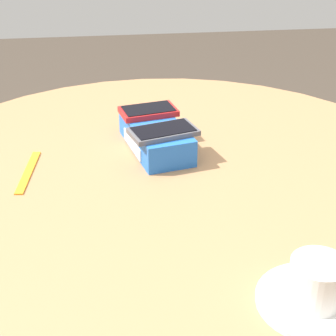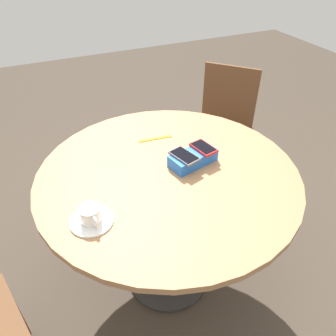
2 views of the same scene
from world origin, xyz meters
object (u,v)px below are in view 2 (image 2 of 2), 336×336
Objects in this scene: phone_red at (203,148)px; chair_near_window at (222,129)px; saucer at (92,221)px; coffee_cup at (91,214)px; phone_box at (193,158)px; phone_gray at (184,156)px; round_table at (168,190)px; lanyard_strap at (155,139)px.

chair_near_window reaches higher than phone_red.
saucer is at bearing 17.34° from phone_red.
coffee_cup is 1.43m from chair_near_window.
phone_box is at bearing -161.83° from saucer.
phone_gray is 0.48m from coffee_cup.
phone_red is (-0.18, -0.02, 0.17)m from round_table.
chair_near_window reaches higher than phone_box.
phone_red is (-0.06, -0.01, 0.03)m from phone_box.
phone_gray is at bearing 12.99° from phone_box.
coffee_cup is at bearing 18.43° from phone_box.
phone_gray is 0.17× the size of chair_near_window.
round_table is 1.02m from chair_near_window.
chair_near_window reaches higher than round_table.
coffee_cup reaches higher than saucer.
chair_near_window reaches higher than coffee_cup.
phone_box is 0.07m from phone_red.
phone_red is at bearing -162.66° from saucer.
phone_red is 0.89× the size of phone_gray.
phone_gray is (-0.08, 0.00, 0.17)m from round_table.
lanyard_strap is (0.03, -0.27, -0.06)m from phone_gray.
phone_box is 1.57× the size of phone_gray.
chair_near_window is (-0.68, -0.40, -0.33)m from lanyard_strap.
lanyard_strap reaches higher than round_table.
phone_red is 0.15× the size of chair_near_window.
phone_red is at bearing 49.97° from chair_near_window.
phone_gray is 0.92× the size of saucer.
chair_near_window is at bearing -143.23° from coffee_cup.
lanyard_strap is at bearing -73.66° from phone_box.
phone_gray reaches higher than phone_box.
coffee_cup is at bearing 22.69° from round_table.
phone_gray is at bearing -160.99° from coffee_cup.
phone_red is 0.59m from saucer.
saucer is (0.46, 0.15, -0.06)m from phone_gray.
lanyard_strap is at bearing -135.10° from coffee_cup.
chair_near_window reaches higher than lanyard_strap.
phone_red reaches higher than lanyard_strap.
chair_near_window is at bearing -132.42° from phone_box.
lanyard_strap is at bearing -135.29° from saucer.
phone_red is at bearing 118.03° from lanyard_strap.
phone_red and coffee_cup have the same top height.
phone_gray is 1.38× the size of coffee_cup.
phone_box is at bearing -167.01° from phone_gray.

